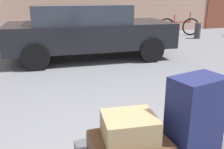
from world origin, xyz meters
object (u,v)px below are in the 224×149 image
at_px(bicycle_leaning, 179,26).
at_px(bollard_kerb_mid, 172,32).
at_px(suitcase_navy_rear_left, 195,117).
at_px(parked_car, 88,30).
at_px(bollard_kerb_far, 198,31).
at_px(duffel_bag_tan_topmost_pile, 129,127).
at_px(bollard_kerb_near, 137,34).
at_px(suitcase_brown_front_left, 129,149).

distance_m(bicycle_leaning, bollard_kerb_mid, 1.39).
xyz_separation_m(suitcase_navy_rear_left, parked_car, (0.49, 4.96, 0.07)).
relative_size(bollard_kerb_mid, bollard_kerb_far, 1.00).
bearing_deg(suitcase_navy_rear_left, bicycle_leaning, 46.05).
relative_size(duffel_bag_tan_topmost_pile, bicycle_leaning, 0.26).
relative_size(parked_car, bollard_kerb_near, 7.36).
height_order(bollard_kerb_near, bollard_kerb_far, same).
bearing_deg(suitcase_brown_front_left, bollard_kerb_near, 65.52).
bearing_deg(parked_car, bollard_kerb_mid, 22.12).
bearing_deg(parked_car, suitcase_brown_front_left, -102.02).
bearing_deg(bollard_kerb_far, parked_car, -162.84).
xyz_separation_m(suitcase_navy_rear_left, bollard_kerb_mid, (4.22, 6.48, -0.39)).
bearing_deg(bollard_kerb_far, duffel_bag_tan_topmost_pile, -133.06).
height_order(suitcase_navy_rear_left, bollard_kerb_mid, suitcase_navy_rear_left).
relative_size(suitcase_navy_rear_left, bicycle_leaning, 0.42).
bearing_deg(parked_car, bollard_kerb_near, 33.96).
distance_m(duffel_bag_tan_topmost_pile, bollard_kerb_mid, 7.95).
bearing_deg(bollard_kerb_near, parked_car, -146.04).
relative_size(suitcase_navy_rear_left, parked_car, 0.16).
distance_m(suitcase_brown_front_left, parked_car, 4.96).
distance_m(bicycle_leaning, bollard_kerb_near, 2.65).
bearing_deg(suitcase_navy_rear_left, duffel_bag_tan_topmost_pile, 158.78).
distance_m(suitcase_brown_front_left, duffel_bag_tan_topmost_pile, 0.20).
xyz_separation_m(suitcase_navy_rear_left, bollard_kerb_far, (5.40, 6.48, -0.39)).
xyz_separation_m(parked_car, bollard_kerb_mid, (3.73, 1.52, -0.46)).
distance_m(suitcase_navy_rear_left, bicycle_leaning, 9.10).
bearing_deg(bicycle_leaning, suitcase_navy_rear_left, -124.86).
bearing_deg(duffel_bag_tan_topmost_pile, bollard_kerb_mid, 62.56).
height_order(suitcase_navy_rear_left, duffel_bag_tan_topmost_pile, suitcase_navy_rear_left).
bearing_deg(suitcase_navy_rear_left, bollard_kerb_mid, 47.86).
distance_m(duffel_bag_tan_topmost_pile, bicycle_leaning, 9.32).
bearing_deg(parked_car, bollard_kerb_far, 17.16).
distance_m(bicycle_leaning, bollard_kerb_far, 1.00).
height_order(suitcase_navy_rear_left, parked_car, parked_car).
bearing_deg(bollard_kerb_far, bollard_kerb_mid, 180.00).
relative_size(suitcase_navy_rear_left, duffel_bag_tan_topmost_pile, 1.65).
relative_size(parked_car, bollard_kerb_mid, 7.36).
distance_m(duffel_bag_tan_topmost_pile, parked_car, 4.96).
height_order(duffel_bag_tan_topmost_pile, bollard_kerb_far, duffel_bag_tan_topmost_pile).
distance_m(suitcase_brown_front_left, suitcase_navy_rear_left, 0.61).
xyz_separation_m(duffel_bag_tan_topmost_pile, parked_car, (1.03, 4.85, 0.12)).
xyz_separation_m(duffel_bag_tan_topmost_pile, bollard_kerb_mid, (4.76, 6.36, -0.34)).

